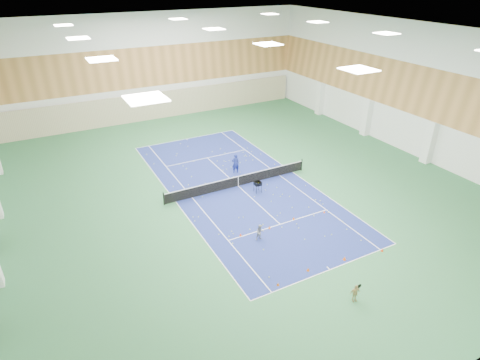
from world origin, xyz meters
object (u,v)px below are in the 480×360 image
Objects in this scene: tennis_net at (238,180)px; child_apron at (355,293)px; child_court at (260,232)px; coach at (235,163)px; ball_cart at (258,187)px.

child_apron is at bearing -91.88° from tennis_net.
child_court reaches higher than child_apron.
child_court is (-3.13, -9.60, -0.34)m from coach.
ball_cart is (3.10, 5.66, -0.10)m from child_court.
tennis_net reaches higher than child_apron.
tennis_net is 11.14× the size of child_court.
coach is at bearing 74.79° from child_court.
tennis_net is 13.41× the size of ball_cart.
child_apron is (1.70, -7.22, -0.03)m from child_court.
coach is 16.88m from child_apron.
coach reaches higher than child_apron.
coach reaches higher than tennis_net.
child_court is at bearing 80.20° from coach.
child_apron is 1.14× the size of ball_cart.
child_apron reaches higher than ball_cart.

